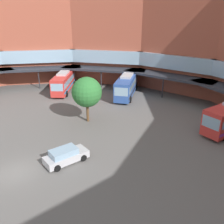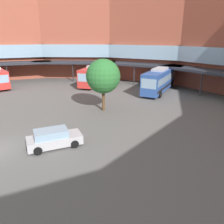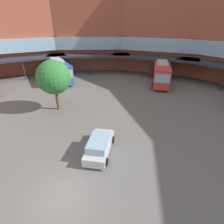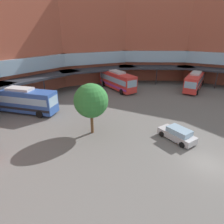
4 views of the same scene
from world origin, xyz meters
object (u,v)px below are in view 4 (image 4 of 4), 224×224
object	(u,v)px
bus_1	(117,80)
bus_3	(195,81)
plaza_tree	(91,101)
bus_4	(22,100)
parked_car	(177,134)

from	to	relation	value
bus_1	bus_3	distance (m)	16.30
bus_1	plaza_tree	distance (m)	19.25
bus_4	parked_car	bearing A→B (deg)	-5.74
parked_car	plaza_tree	bearing A→B (deg)	45.20
bus_1	bus_4	distance (m)	19.23
bus_3	plaza_tree	size ratio (longest dim) A/B	1.73
parked_car	bus_1	bearing A→B (deg)	-17.47
bus_1	plaza_tree	world-z (taller)	plaza_tree
parked_car	plaza_tree	distance (m)	10.79
bus_3	bus_4	xyz separation A→B (m)	(-32.39, 8.36, 0.14)
bus_1	plaza_tree	xyz separation A→B (m)	(-13.88, -13.14, 2.27)
plaza_tree	bus_1	bearing A→B (deg)	43.44
plaza_tree	bus_3	bearing A→B (deg)	7.53
plaza_tree	bus_4	bearing A→B (deg)	113.98
bus_1	parked_car	distance (m)	21.55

